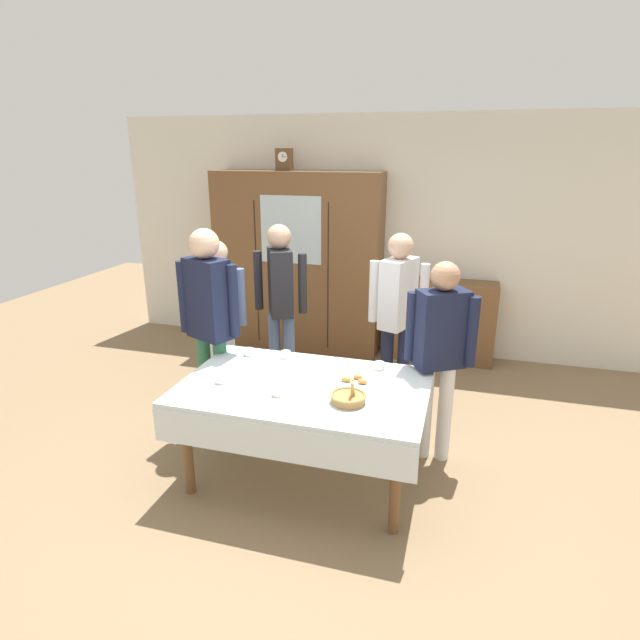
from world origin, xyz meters
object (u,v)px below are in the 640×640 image
(tea_cup_center, at_px, (286,355))
(spoon_far_right, at_px, (300,411))
(spoon_far_left, at_px, (240,392))
(mantel_clock, at_px, (284,159))
(bookshelf_low, at_px, (442,321))
(person_by_cabinet, at_px, (398,306))
(dining_table, at_px, (303,398))
(tea_cup_mid_right, at_px, (221,380))
(tea_cup_mid_left, at_px, (277,393))
(person_behind_table_right, at_px, (280,294))
(bread_basket, at_px, (348,398))
(spoon_mid_right, at_px, (302,371))
(person_behind_table_left, at_px, (209,313))
(book_stack, at_px, (446,278))
(person_near_right_end, at_px, (440,344))
(person_beside_shelf, at_px, (219,308))
(tea_cup_back_edge, at_px, (380,367))
(wall_cabinet, at_px, (298,263))
(pastry_plate, at_px, (355,382))
(tea_cup_near_right, at_px, (249,353))

(tea_cup_center, height_order, spoon_far_right, tea_cup_center)
(spoon_far_left, bearing_deg, mantel_clock, 103.25)
(bookshelf_low, distance_m, person_by_cabinet, 1.51)
(dining_table, xyz_separation_m, tea_cup_mid_right, (-0.56, -0.12, 0.12))
(tea_cup_mid_left, bearing_deg, person_behind_table_right, 109.40)
(spoon_far_left, distance_m, person_by_cabinet, 1.73)
(mantel_clock, relative_size, bread_basket, 1.00)
(spoon_mid_right, distance_m, person_behind_table_left, 0.93)
(tea_cup_mid_left, bearing_deg, book_stack, 71.92)
(person_near_right_end, xyz_separation_m, person_beside_shelf, (-2.00, 0.41, -0.01))
(spoon_mid_right, bearing_deg, person_beside_shelf, 144.78)
(book_stack, distance_m, tea_cup_back_edge, 2.25)
(mantel_clock, relative_size, tea_cup_mid_left, 1.85)
(tea_cup_mid_right, relative_size, person_behind_table_left, 0.07)
(bookshelf_low, relative_size, spoon_far_right, 9.68)
(wall_cabinet, bearing_deg, person_near_right_end, -48.57)
(bookshelf_low, relative_size, person_near_right_end, 0.73)
(mantel_clock, distance_m, tea_cup_mid_left, 3.26)
(wall_cabinet, bearing_deg, tea_cup_mid_right, -82.91)
(bookshelf_low, xyz_separation_m, person_near_right_end, (0.08, -2.08, 0.49))
(bookshelf_low, xyz_separation_m, spoon_far_right, (-0.72, -2.99, 0.29))
(mantel_clock, xyz_separation_m, pastry_plate, (1.38, -2.44, -1.45))
(person_by_cabinet, bearing_deg, person_near_right_end, -59.55)
(bread_basket, distance_m, spoon_far_right, 0.33)
(spoon_mid_right, bearing_deg, book_stack, 69.57)
(bread_basket, distance_m, person_near_right_end, 0.90)
(person_by_cabinet, bearing_deg, person_beside_shelf, -169.19)
(spoon_mid_right, bearing_deg, mantel_clock, 112.27)
(spoon_far_left, xyz_separation_m, person_behind_table_left, (-0.54, 0.64, 0.32))
(spoon_far_left, bearing_deg, person_behind_table_right, 99.58)
(pastry_plate, distance_m, person_beside_shelf, 1.68)
(mantel_clock, relative_size, spoon_mid_right, 2.02)
(spoon_far_left, bearing_deg, dining_table, 28.13)
(pastry_plate, bearing_deg, person_behind_table_left, 167.29)
(mantel_clock, xyz_separation_m, person_near_right_end, (1.93, -2.02, -1.26))
(tea_cup_center, bearing_deg, tea_cup_near_right, -174.38)
(tea_cup_center, bearing_deg, dining_table, -57.49)
(spoon_far_right, distance_m, person_by_cabinet, 1.68)
(pastry_plate, distance_m, spoon_far_right, 0.55)
(mantel_clock, height_order, tea_cup_mid_left, mantel_clock)
(bread_basket, height_order, spoon_mid_right, bread_basket)
(pastry_plate, xyz_separation_m, spoon_far_right, (-0.24, -0.49, -0.01))
(tea_cup_back_edge, relative_size, person_behind_table_left, 0.07)
(dining_table, relative_size, person_beside_shelf, 1.11)
(person_by_cabinet, bearing_deg, mantel_clock, 139.00)
(mantel_clock, relative_size, tea_cup_near_right, 1.85)
(person_near_right_end, bearing_deg, spoon_far_left, -148.79)
(mantel_clock, distance_m, person_behind_table_right, 1.80)
(tea_cup_near_right, relative_size, tea_cup_mid_right, 1.00)
(spoon_far_right, height_order, person_behind_table_right, person_behind_table_right)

